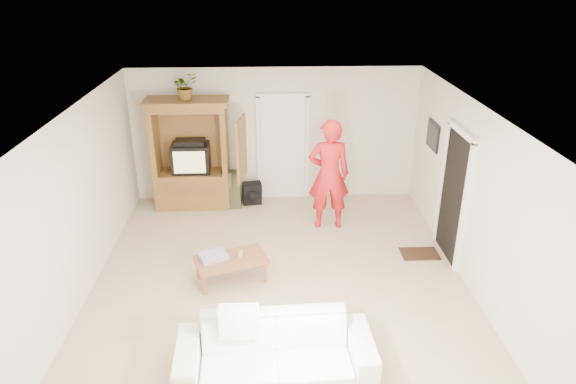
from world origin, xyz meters
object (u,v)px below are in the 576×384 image
at_px(armoire, 193,161).
at_px(sofa, 275,351).
at_px(man, 329,175).
at_px(coffee_table, 231,261).

relative_size(armoire, sofa, 0.94).
relative_size(man, coffee_table, 1.72).
bearing_deg(sofa, man, 71.96).
bearing_deg(coffee_table, man, 28.05).
distance_m(armoire, man, 2.67).
bearing_deg(coffee_table, armoire, 89.57).
relative_size(sofa, coffee_table, 1.93).
xyz_separation_m(man, sofa, (-1.00, -3.62, -0.67)).
height_order(armoire, sofa, armoire).
xyz_separation_m(armoire, sofa, (1.48, -4.62, -0.58)).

